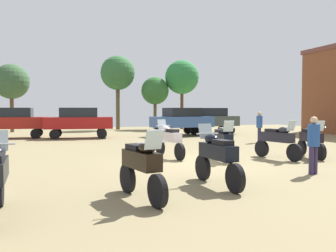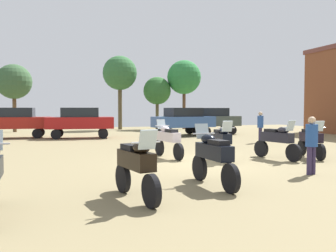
{
  "view_description": "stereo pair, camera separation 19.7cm",
  "coord_description": "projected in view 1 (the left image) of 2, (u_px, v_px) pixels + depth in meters",
  "views": [
    {
      "loc": [
        -5.5,
        -11.47,
        1.89
      ],
      "look_at": [
        -0.07,
        4.31,
        1.12
      ],
      "focal_mm": 37.62,
      "sensor_mm": 36.0,
      "label": 1
    },
    {
      "loc": [
        -5.31,
        -11.53,
        1.89
      ],
      "look_at": [
        -0.07,
        4.31,
        1.12
      ],
      "focal_mm": 37.62,
      "sensor_mm": 36.0,
      "label": 2
    }
  ],
  "objects": [
    {
      "name": "motorcycle_11",
      "position": [
        169.0,
        139.0,
        13.68
      ],
      "size": [
        0.67,
        2.26,
        1.48
      ],
      "rotation": [
        0.0,
        0.0,
        0.15
      ],
      "color": "black",
      "rests_on": "ground"
    },
    {
      "name": "person_1",
      "position": [
        259.0,
        125.0,
        20.01
      ],
      "size": [
        0.48,
        0.48,
        1.75
      ],
      "rotation": [
        0.0,
        0.0,
        0.69
      ],
      "color": "#2C2643",
      "rests_on": "ground"
    },
    {
      "name": "motorcycle_7",
      "position": [
        278.0,
        140.0,
        13.24
      ],
      "size": [
        0.74,
        2.22,
        1.49
      ],
      "rotation": [
        0.0,
        0.0,
        3.35
      ],
      "color": "black",
      "rests_on": "ground"
    },
    {
      "name": "car_6",
      "position": [
        13.0,
        120.0,
        23.03
      ],
      "size": [
        4.43,
        2.14,
        2.0
      ],
      "rotation": [
        0.0,
        0.0,
        1.49
      ],
      "color": "black",
      "rests_on": "ground"
    },
    {
      "name": "tree_3",
      "position": [
        182.0,
        78.0,
        34.0
      ],
      "size": [
        3.27,
        3.27,
        6.65
      ],
      "color": "brown",
      "rests_on": "ground"
    },
    {
      "name": "car_3",
      "position": [
        79.0,
        120.0,
        23.04
      ],
      "size": [
        4.49,
        2.31,
        2.0
      ],
      "rotation": [
        0.0,
        0.0,
        1.45
      ],
      "color": "black",
      "rests_on": "ground"
    },
    {
      "name": "motorcycle_8",
      "position": [
        142.0,
        165.0,
        7.25
      ],
      "size": [
        0.69,
        2.09,
        1.49
      ],
      "rotation": [
        0.0,
        0.0,
        3.33
      ],
      "color": "black",
      "rests_on": "ground"
    },
    {
      "name": "car_2",
      "position": [
        209.0,
        119.0,
        26.85
      ],
      "size": [
        4.35,
        1.91,
        2.0
      ],
      "rotation": [
        0.0,
        0.0,
        1.54
      ],
      "color": "black",
      "rests_on": "ground"
    },
    {
      "name": "person_2",
      "position": [
        314.0,
        141.0,
        10.14
      ],
      "size": [
        0.4,
        0.4,
        1.67
      ],
      "rotation": [
        0.0,
        0.0,
        3.34
      ],
      "color": "#322749",
      "rests_on": "ground"
    },
    {
      "name": "motorcycle_10",
      "position": [
        217.0,
        156.0,
        8.59
      ],
      "size": [
        0.62,
        2.26,
        1.51
      ],
      "rotation": [
        0.0,
        0.0,
        0.04
      ],
      "color": "black",
      "rests_on": "ground"
    },
    {
      "name": "tree_4",
      "position": [
        11.0,
        82.0,
        29.16
      ],
      "size": [
        2.9,
        2.9,
        5.66
      ],
      "color": "brown",
      "rests_on": "ground"
    },
    {
      "name": "tree_5",
      "position": [
        118.0,
        74.0,
        33.04
      ],
      "size": [
        3.21,
        3.21,
        6.93
      ],
      "color": "brown",
      "rests_on": "ground"
    },
    {
      "name": "tree_6",
      "position": [
        155.0,
        91.0,
        33.74
      ],
      "size": [
        2.64,
        2.64,
        5.01
      ],
      "color": "brown",
      "rests_on": "ground"
    },
    {
      "name": "car_4",
      "position": [
        182.0,
        120.0,
        24.83
      ],
      "size": [
        4.5,
        2.36,
        2.0
      ],
      "rotation": [
        0.0,
        0.0,
        1.71
      ],
      "color": "black",
      "rests_on": "ground"
    },
    {
      "name": "motorcycle_1",
      "position": [
        223.0,
        141.0,
        12.94
      ],
      "size": [
        0.64,
        2.1,
        1.48
      ],
      "rotation": [
        0.0,
        0.0,
        3.01
      ],
      "color": "black",
      "rests_on": "ground"
    },
    {
      "name": "motorcycle_2",
      "position": [
        311.0,
        139.0,
        13.69
      ],
      "size": [
        0.78,
        2.13,
        1.46
      ],
      "rotation": [
        0.0,
        0.0,
        2.88
      ],
      "color": "black",
      "rests_on": "ground"
    },
    {
      "name": "ground_plane",
      "position": [
        209.0,
        162.0,
        12.71
      ],
      "size": [
        44.0,
        52.0,
        0.02
      ],
      "color": "#847651"
    }
  ]
}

